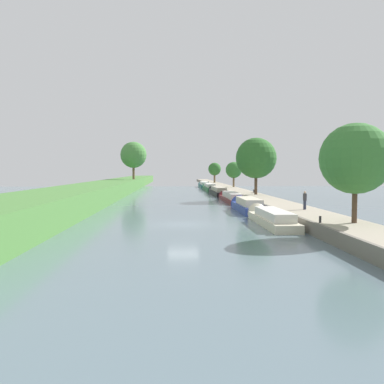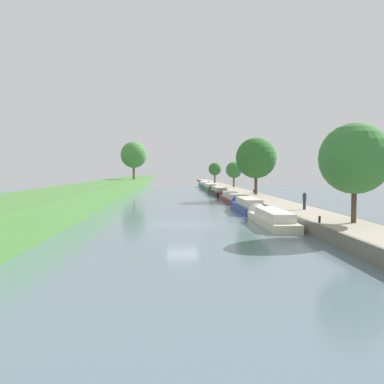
% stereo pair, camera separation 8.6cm
% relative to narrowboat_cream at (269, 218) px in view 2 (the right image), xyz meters
% --- Properties ---
extents(ground_plane, '(160.00, 160.00, 0.00)m').
position_rel_narrowboat_cream_xyz_m(ground_plane, '(-7.14, 0.08, -0.51)').
color(ground_plane, slate).
extents(left_grassy_bank, '(7.56, 260.00, 2.32)m').
position_rel_narrowboat_cream_xyz_m(left_grassy_bank, '(-19.69, 0.08, 0.65)').
color(left_grassy_bank, '#477A38').
rests_on(left_grassy_bank, ground_plane).
extents(right_towpath, '(3.90, 260.00, 0.87)m').
position_rel_narrowboat_cream_xyz_m(right_towpath, '(3.58, 0.08, -0.07)').
color(right_towpath, '#9E937F').
rests_on(right_towpath, ground_plane).
extents(stone_quay, '(0.25, 260.00, 0.92)m').
position_rel_narrowboat_cream_xyz_m(stone_quay, '(1.50, 0.08, -0.04)').
color(stone_quay, '#6B665B').
rests_on(stone_quay, ground_plane).
extents(narrowboat_cream, '(2.03, 11.17, 1.92)m').
position_rel_narrowboat_cream_xyz_m(narrowboat_cream, '(0.00, 0.00, 0.00)').
color(narrowboat_cream, beige).
rests_on(narrowboat_cream, ground_plane).
extents(narrowboat_blue, '(2.14, 10.39, 2.13)m').
position_rel_narrowboat_cream_xyz_m(narrowboat_blue, '(-0.01, 10.61, 0.09)').
color(narrowboat_blue, '#283D93').
rests_on(narrowboat_blue, ground_plane).
extents(narrowboat_maroon, '(1.92, 14.58, 1.96)m').
position_rel_narrowboat_cream_xyz_m(narrowboat_maroon, '(0.21, 24.61, 0.03)').
color(narrowboat_maroon, maroon).
rests_on(narrowboat_maroon, ground_plane).
extents(narrowboat_black, '(2.06, 16.65, 2.08)m').
position_rel_narrowboat_cream_xyz_m(narrowboat_black, '(0.11, 40.99, 0.11)').
color(narrowboat_black, black).
rests_on(narrowboat_black, ground_plane).
extents(narrowboat_green, '(1.92, 16.62, 2.02)m').
position_rel_narrowboat_cream_xyz_m(narrowboat_green, '(-0.01, 57.36, 0.12)').
color(narrowboat_green, '#1E6033').
rests_on(narrowboat_green, ground_plane).
extents(narrowboat_teal, '(2.17, 15.05, 2.10)m').
position_rel_narrowboat_cream_xyz_m(narrowboat_teal, '(0.08, 74.44, 0.08)').
color(narrowboat_teal, '#195B60').
rests_on(narrowboat_teal, ground_plane).
extents(tree_rightbank_near, '(4.74, 4.74, 6.68)m').
position_rel_narrowboat_cream_xyz_m(tree_rightbank_near, '(4.21, -6.37, 4.67)').
color(tree_rightbank_near, '#4C3828').
rests_on(tree_rightbank_near, right_towpath).
extents(tree_rightbank_midnear, '(5.92, 5.92, 8.27)m').
position_rel_narrowboat_cream_xyz_m(tree_rightbank_midnear, '(4.12, 26.15, 5.67)').
color(tree_rightbank_midnear, '#4C3828').
rests_on(tree_rightbank_midnear, right_towpath).
extents(tree_rightbank_midfar, '(3.43, 3.43, 5.31)m').
position_rel_narrowboat_cream_xyz_m(tree_rightbank_midfar, '(4.87, 53.28, 3.94)').
color(tree_rightbank_midfar, brown).
rests_on(tree_rightbank_midfar, right_towpath).
extents(tree_rightbank_far, '(3.65, 3.65, 5.71)m').
position_rel_narrowboat_cream_xyz_m(tree_rightbank_far, '(3.90, 84.06, 4.22)').
color(tree_rightbank_far, brown).
rests_on(tree_rightbank_far, right_towpath).
extents(tree_leftbank_downstream, '(6.05, 6.05, 8.69)m').
position_rel_narrowboat_cream_xyz_m(tree_leftbank_downstream, '(-17.13, 62.60, 7.46)').
color(tree_leftbank_downstream, brown).
rests_on(tree_leftbank_downstream, left_grassy_bank).
extents(person_walking, '(0.34, 0.34, 1.66)m').
position_rel_narrowboat_cream_xyz_m(person_walking, '(3.88, 3.03, 1.24)').
color(person_walking, '#282D42').
rests_on(person_walking, right_towpath).
extents(mooring_bollard_near, '(0.16, 0.16, 0.45)m').
position_rel_narrowboat_cream_xyz_m(mooring_bollard_near, '(1.93, -6.25, 0.59)').
color(mooring_bollard_near, black).
rests_on(mooring_bollard_near, right_towpath).
extents(mooring_bollard_far, '(0.16, 0.16, 0.45)m').
position_rel_narrowboat_cream_xyz_m(mooring_bollard_far, '(1.93, 81.40, 0.59)').
color(mooring_bollard_far, black).
rests_on(mooring_bollard_far, right_towpath).
extents(park_bench, '(0.44, 1.50, 0.47)m').
position_rel_narrowboat_cream_xyz_m(park_bench, '(5.07, 31.27, 0.72)').
color(park_bench, '#333338').
rests_on(park_bench, right_towpath).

